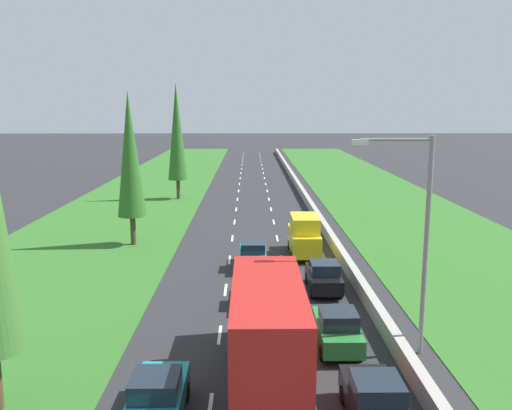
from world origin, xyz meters
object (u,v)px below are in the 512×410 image
Objects in this scene: teal_hatchback_centre_lane at (253,255)px; black_hatchback_right_lane_fourth at (324,276)px; teal_hatchback_left_lane at (157,397)px; black_hatchback_right_lane at (375,401)px; street_light_mast at (418,231)px; yellow_van_right_lane at (304,235)px; poplar_tree_second at (130,155)px; poplar_tree_third at (177,132)px; red_box_truck_centre_lane at (267,330)px; green_hatchback_right_lane at (337,329)px; black_hatchback_centre_lane at (261,288)px.

teal_hatchback_centre_lane is 5.93m from black_hatchback_right_lane_fourth.
teal_hatchback_left_lane is 14.38m from black_hatchback_right_lane_fourth.
street_light_mast reaches higher than black_hatchback_right_lane.
yellow_van_right_lane is 0.43× the size of poplar_tree_second.
black_hatchback_right_lane is 20.13m from yellow_van_right_lane.
poplar_tree_third reaches higher than black_hatchback_right_lane_fourth.
red_box_truck_centre_lane is 23.05m from poplar_tree_second.
red_box_truck_centre_lane is 14.86m from teal_hatchback_centre_lane.
teal_hatchback_centre_lane is 0.31× the size of poplar_tree_third.
yellow_van_right_lane is 15.81m from street_light_mast.
red_box_truck_centre_lane is (3.62, 2.16, 1.35)m from teal_hatchback_left_lane.
green_hatchback_right_lane is (3.09, 3.19, -1.35)m from red_box_truck_centre_lane.
red_box_truck_centre_lane reaches higher than black_hatchback_right_lane_fourth.
teal_hatchback_centre_lane is (-3.80, 17.26, 0.00)m from black_hatchback_right_lane.
poplar_tree_second is at bearing 103.90° from teal_hatchback_left_lane.
red_box_truck_centre_lane is 10.99m from black_hatchback_right_lane_fourth.
poplar_tree_second is at bearing 118.70° from black_hatchback_right_lane.
black_hatchback_centre_lane is 1.00× the size of green_hatchback_right_lane.
teal_hatchback_left_lane is 1.00× the size of black_hatchback_centre_lane.
black_hatchback_centre_lane is 0.80× the size of yellow_van_right_lane.
black_hatchback_right_lane_fourth is at bearing 86.82° from green_hatchback_right_lane.
yellow_van_right_lane reaches higher than teal_hatchback_left_lane.
poplar_tree_second is (-5.64, 22.79, 5.85)m from teal_hatchback_left_lane.
yellow_van_right_lane is (-0.36, 7.32, 0.56)m from black_hatchback_right_lane_fourth.
green_hatchback_right_lane is at bearing -90.14° from yellow_van_right_lane.
teal_hatchback_left_lane is 0.41× the size of red_box_truck_centre_lane.
poplar_tree_third reaches higher than black_hatchback_centre_lane.
black_hatchback_right_lane is at bearing -74.57° from poplar_tree_third.
red_box_truck_centre_lane is 2.41× the size of black_hatchback_right_lane.
black_hatchback_right_lane is 0.43× the size of street_light_mast.
street_light_mast is at bearing -10.71° from green_hatchback_right_lane.
red_box_truck_centre_lane reaches higher than green_hatchback_right_lane.
poplar_tree_third reaches higher than green_hatchback_right_lane.
black_hatchback_right_lane is at bearing -77.59° from teal_hatchback_centre_lane.
teal_hatchback_centre_lane is 0.43× the size of street_light_mast.
poplar_tree_third is (-11.69, 23.16, 6.03)m from yellow_van_right_lane.
teal_hatchback_centre_lane is 4.59m from yellow_van_right_lane.
yellow_van_right_lane is 0.54× the size of street_light_mast.
teal_hatchback_left_lane and green_hatchback_right_lane have the same top height.
black_hatchback_centre_lane is 0.43× the size of street_light_mast.
poplar_tree_third is at bearing 104.76° from black_hatchback_centre_lane.
yellow_van_right_lane is 0.38× the size of poplar_tree_third.
poplar_tree_second reaches higher than yellow_van_right_lane.
red_box_truck_centre_lane is at bearing -108.65° from black_hatchback_right_lane_fourth.
black_hatchback_right_lane_fourth is 0.35× the size of poplar_tree_second.
poplar_tree_second is 23.72m from street_light_mast.
teal_hatchback_left_lane and black_hatchback_right_lane_fourth have the same top height.
street_light_mast is (2.99, -15.04, 3.83)m from yellow_van_right_lane.
black_hatchback_right_lane_fourth is (7.11, 12.50, 0.00)m from teal_hatchback_left_lane.
teal_hatchback_centre_lane is 0.35× the size of poplar_tree_second.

